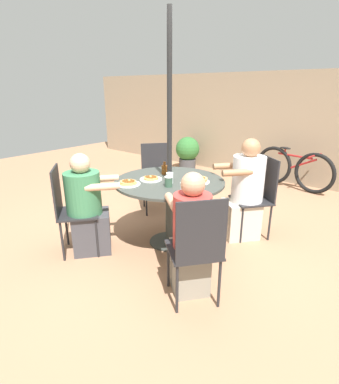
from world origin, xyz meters
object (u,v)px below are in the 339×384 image
Objects in this scene: drinking_glass_b at (184,189)px; potted_shrub at (188,152)px; pancake_plate_c at (198,180)px; drinking_glass_a at (170,178)px; patio_table at (170,190)px; patio_chair_south at (69,206)px; bicycle at (293,169)px; patio_chair_west at (197,246)px; pancake_plate_b at (151,179)px; patio_chair_east at (156,173)px; coffee_cup at (169,182)px; diner_south at (88,209)px; diner_north at (245,194)px; diner_west at (191,239)px; patio_chair_north at (259,193)px; syrup_bottle at (165,169)px; pancake_plate_a at (128,183)px.

drinking_glass_b is 0.17× the size of potted_shrub.
drinking_glass_a reaches higher than pancake_plate_c.
patio_chair_south is at bearing -129.02° from patio_table.
bicycle is at bearing 113.09° from patio_chair_south.
pancake_plate_b is (-0.99, 0.55, 0.23)m from patio_chair_west.
patio_chair_east is 1.30m from coffee_cup.
patio_chair_west is (1.49, 0.16, 0.00)m from patio_chair_south.
pancake_plate_c is 2.20× the size of drinking_glass_a.
diner_south is at bearing -135.39° from drinking_glass_a.
pancake_plate_b is (-0.72, -0.80, 0.23)m from diner_north.
pancake_plate_c is at bearing 44.61° from drinking_glass_a.
drinking_glass_b reaches higher than pancake_plate_c.
patio_chair_south is 1.38m from diner_west.
patio_chair_north reaches higher than syrup_bottle.
diner_south is 9.78× the size of drinking_glass_a.
patio_chair_south and patio_chair_west have the same top height.
patio_chair_east is at bearing 141.92° from drinking_glass_b.
pancake_plate_a reaches higher than bicycle.
patio_chair_north is 1.15m from drinking_glass_b.
diner_west is at bearing 50.19° from patio_chair_south.
patio_chair_south is 0.88× the size of diner_south.
pancake_plate_c is at bearing -1.44° from syrup_bottle.
patio_table is 8.13× the size of syrup_bottle.
patio_chair_north is at bearing 55.56° from drinking_glass_a.
diner_south is 0.75× the size of bicycle.
patio_chair_east is at bearing 139.86° from diner_south.
patio_chair_north is 0.18m from diner_north.
patio_chair_north reaches higher than pancake_plate_c.
patio_chair_south is at bearing 140.13° from diner_west.
diner_south is at bearing 129.70° from patio_chair_west.
pancake_plate_c is at bearing -82.83° from bicycle.
patio_table is 1.25× the size of patio_chair_north.
diner_north is 1.00m from drinking_glass_b.
patio_chair_north reaches higher than drinking_glass_b.
diner_west is 4.47× the size of pancake_plate_a.
pancake_plate_c is at bearing 26.44° from patio_table.
diner_north is at bearing 89.75° from patio_chair_south.
drinking_glass_b is at bearing -34.42° from patio_table.
patio_chair_south reaches higher than coffee_cup.
pancake_plate_b is 0.31m from coffee_cup.
pancake_plate_c is (0.44, 0.26, 0.01)m from pancake_plate_b.
diner_north is 0.96m from syrup_bottle.
patio_chair_west reaches higher than drinking_glass_a.
potted_shrub is at bearing 128.17° from pancake_plate_c.
pancake_plate_b is at bearing 87.34° from diner_north.
patio_chair_east is 1.00× the size of patio_chair_south.
diner_north reaches higher than patio_chair_west.
diner_north is at bearing 44.73° from diner_west.
patio_chair_south is at bearing -152.56° from drinking_glass_b.
diner_west reaches higher than patio_chair_south.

